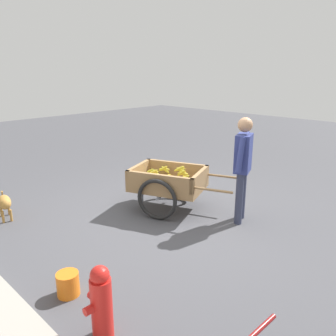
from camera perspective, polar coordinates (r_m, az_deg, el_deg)
name	(u,v)px	position (r m, az deg, el deg)	size (l,w,h in m)	color
ground_plane	(168,218)	(5.18, -0.03, -8.43)	(24.00, 24.00, 0.00)	#47474C
fruit_cart	(168,183)	(5.34, 0.06, -2.61)	(1.81, 1.30, 0.71)	#937047
vendor_person	(243,161)	(4.89, 12.58, 1.11)	(0.31, 0.54, 1.54)	#333851
dog	(5,203)	(5.57, -25.96, -5.35)	(0.65, 0.29, 0.40)	#AD7A38
fire_hydrant	(101,302)	(3.02, -11.29, -21.45)	(0.25, 0.25, 0.67)	red
plastic_bucket	(68,284)	(3.67, -16.61, -18.34)	(0.22, 0.22, 0.24)	orange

